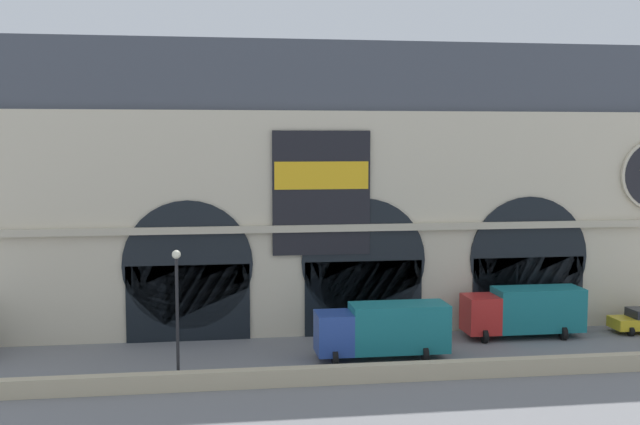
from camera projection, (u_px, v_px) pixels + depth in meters
The scene contains 6 objects.
ground_plane at pixel (380, 355), 45.63m from camera, with size 200.00×200.00×0.00m, color slate.
quay_parapet_wall at pixel (401, 372), 40.78m from camera, with size 90.00×0.70×0.91m, color #BCAD8C.
station_building at pixel (358, 192), 51.87m from camera, with size 46.09×4.68×18.58m.
box_truck_center at pixel (384, 329), 44.79m from camera, with size 7.50×2.91×3.12m.
box_truck_mideast at pixel (524, 310), 49.67m from camera, with size 7.50×2.91×3.12m.
street_lamp_quayside at pixel (177, 299), 39.57m from camera, with size 0.44×0.44×6.90m.
Camera 1 is at (-9.96, -43.71, 12.33)m, focal length 44.52 mm.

